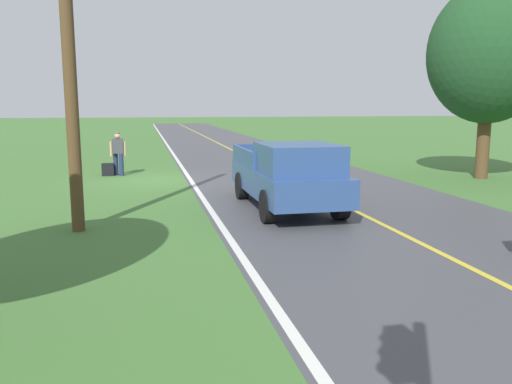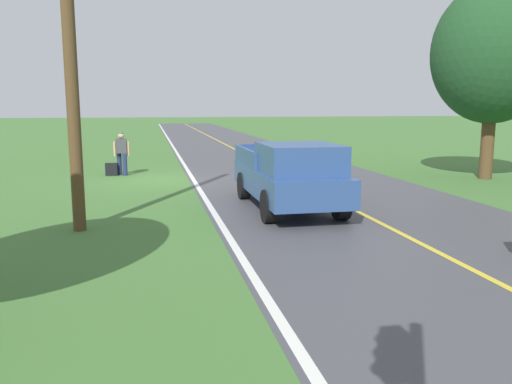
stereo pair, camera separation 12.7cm
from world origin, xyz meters
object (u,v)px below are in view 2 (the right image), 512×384
(hitchhiker_walking, at_px, (122,151))
(suitcase_carried, at_px, (111,169))
(pickup_truck_passing, at_px, (290,174))
(utility_pole_roadside, at_px, (69,34))
(tree_far_side_near, at_px, (494,53))

(hitchhiker_walking, distance_m, suitcase_carried, 0.84)
(hitchhiker_walking, height_order, suitcase_carried, hitchhiker_walking)
(pickup_truck_passing, distance_m, utility_pole_roadside, 6.30)
(hitchhiker_walking, xyz_separation_m, utility_pole_roadside, (0.51, 9.37, 3.26))
(tree_far_side_near, xyz_separation_m, utility_pole_roadside, (14.05, 5.53, -0.39))
(tree_far_side_near, distance_m, utility_pole_roadside, 15.11)
(utility_pole_roadside, bearing_deg, pickup_truck_passing, -166.14)
(utility_pole_roadside, bearing_deg, suitcase_carried, -90.57)
(hitchhiker_walking, height_order, pickup_truck_passing, pickup_truck_passing)
(hitchhiker_walking, bearing_deg, suitcase_carried, 10.52)
(hitchhiker_walking, distance_m, utility_pole_roadside, 9.93)
(hitchhiker_walking, distance_m, tree_far_side_near, 14.54)
(pickup_truck_passing, bearing_deg, suitcase_carried, -57.35)
(hitchhiker_walking, bearing_deg, utility_pole_roadside, 86.87)
(hitchhiker_walking, relative_size, tree_far_side_near, 0.24)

